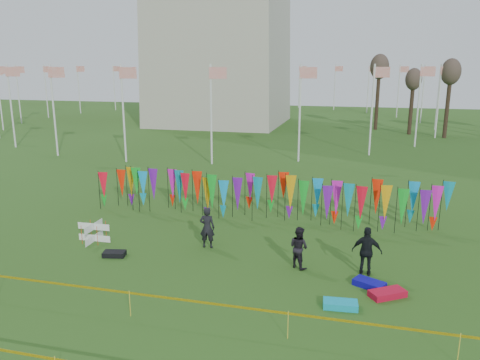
% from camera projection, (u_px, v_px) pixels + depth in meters
% --- Properties ---
extents(ground, '(160.00, 160.00, 0.00)m').
position_uv_depth(ground, '(212.00, 287.00, 17.07)').
color(ground, '#284A15').
rests_on(ground, ground).
extents(flagpole_ring, '(57.40, 56.16, 8.00)m').
position_uv_depth(flagpole_ring, '(221.00, 94.00, 64.65)').
color(flagpole_ring, silver).
rests_on(flagpole_ring, ground).
extents(banner_row, '(18.64, 0.64, 2.30)m').
position_uv_depth(banner_row, '(264.00, 194.00, 24.16)').
color(banner_row, black).
rests_on(banner_row, ground).
extents(caution_tape_near, '(26.00, 0.02, 0.90)m').
position_uv_depth(caution_tape_near, '(180.00, 301.00, 14.49)').
color(caution_tape_near, yellow).
rests_on(caution_tape_near, ground).
extents(box_kite, '(0.80, 0.80, 0.89)m').
position_uv_depth(box_kite, '(94.00, 232.00, 21.38)').
color(box_kite, red).
rests_on(box_kite, ground).
extents(person_left, '(0.71, 0.54, 1.85)m').
position_uv_depth(person_left, '(207.00, 228.00, 20.59)').
color(person_left, black).
rests_on(person_left, ground).
extents(person_mid, '(0.97, 0.88, 1.70)m').
position_uv_depth(person_mid, '(299.00, 247.00, 18.55)').
color(person_mid, black).
rests_on(person_mid, ground).
extents(person_right, '(1.16, 0.69, 1.93)m').
position_uv_depth(person_right, '(367.00, 251.00, 17.85)').
color(person_right, black).
rests_on(person_right, ground).
extents(kite_bag_turquoise, '(1.18, 0.66, 0.23)m').
position_uv_depth(kite_bag_turquoise, '(340.00, 304.00, 15.60)').
color(kite_bag_turquoise, '#0DACCD').
rests_on(kite_bag_turquoise, ground).
extents(kite_bag_blue, '(1.24, 1.01, 0.23)m').
position_uv_depth(kite_bag_blue, '(369.00, 284.00, 17.07)').
color(kite_bag_blue, '#0F09A1').
rests_on(kite_bag_blue, ground).
extents(kite_bag_red, '(1.38, 1.19, 0.23)m').
position_uv_depth(kite_bag_red, '(387.00, 294.00, 16.34)').
color(kite_bag_red, red).
rests_on(kite_bag_red, ground).
extents(kite_bag_black, '(1.00, 0.70, 0.21)m').
position_uv_depth(kite_bag_black, '(114.00, 254.00, 19.81)').
color(kite_bag_black, black).
rests_on(kite_bag_black, ground).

